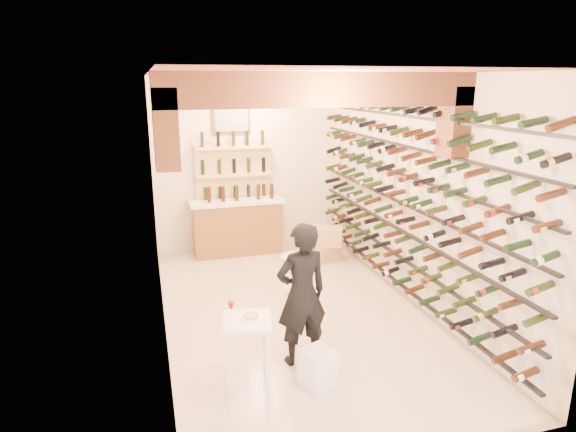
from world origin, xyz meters
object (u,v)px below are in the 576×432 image
object	(u,v)px
back_counter	(237,225)
crate_lower	(326,252)
tasting_table	(247,330)
white_stool	(318,367)
person	(302,294)
chrome_barstool	(296,281)
wine_rack	(399,196)

from	to	relation	value
back_counter	crate_lower	size ratio (longest dim) A/B	3.55
tasting_table	white_stool	xyz separation A→B (m)	(0.69, -0.27, -0.39)
person	chrome_barstool	world-z (taller)	person
white_stool	chrome_barstool	size ratio (longest dim) A/B	0.46
white_stool	crate_lower	xyz separation A→B (m)	(1.41, 3.54, -0.05)
wine_rack	chrome_barstool	world-z (taller)	wine_rack
wine_rack	person	bearing A→B (deg)	-145.68
chrome_barstool	tasting_table	bearing A→B (deg)	-124.87
back_counter	tasting_table	distance (m)	4.15
wine_rack	back_counter	distance (m)	3.38
person	chrome_barstool	xyz separation A→B (m)	(0.29, 1.16, -0.34)
white_stool	chrome_barstool	distance (m)	1.69
back_counter	chrome_barstool	xyz separation A→B (m)	(0.30, -2.73, -0.04)
white_stool	chrome_barstool	world-z (taller)	chrome_barstool
back_counter	tasting_table	xyz separation A→B (m)	(-0.65, -4.10, 0.06)
wine_rack	white_stool	world-z (taller)	wine_rack
back_counter	white_stool	xyz separation A→B (m)	(0.04, -4.37, -0.34)
white_stool	crate_lower	world-z (taller)	white_stool
back_counter	person	size ratio (longest dim) A/B	1.03
white_stool	wine_rack	bearing A→B (deg)	43.87
person	crate_lower	world-z (taller)	person
white_stool	person	xyz separation A→B (m)	(-0.03, 0.48, 0.63)
chrome_barstool	crate_lower	world-z (taller)	chrome_barstool
white_stool	tasting_table	bearing A→B (deg)	158.49
tasting_table	chrome_barstool	bearing A→B (deg)	65.23
chrome_barstool	back_counter	bearing A→B (deg)	96.37
person	wine_rack	bearing A→B (deg)	-153.84
tasting_table	white_stool	world-z (taller)	tasting_table
wine_rack	chrome_barstool	bearing A→B (deg)	-177.04
person	back_counter	bearing A→B (deg)	-97.96
wine_rack	tasting_table	world-z (taller)	wine_rack
white_stool	person	bearing A→B (deg)	93.33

